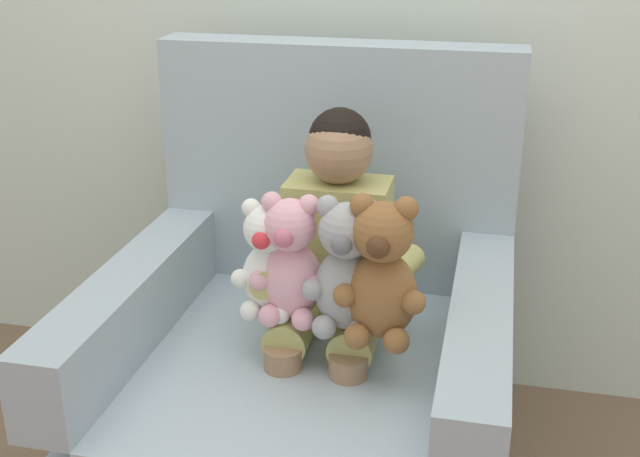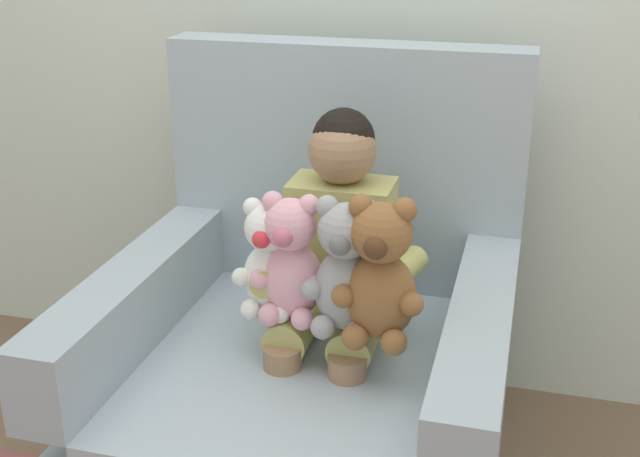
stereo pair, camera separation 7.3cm
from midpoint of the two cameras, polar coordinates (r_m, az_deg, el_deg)
The scene contains 6 objects.
armchair at distance 2.18m, azimuth 0.30°, elevation -10.04°, with size 1.00×1.03×1.14m.
seated_child at distance 2.05m, azimuth 2.07°, elevation -2.17°, with size 0.45×0.39×0.82m.
plush_white at distance 1.95m, azimuth -2.48°, elevation -2.32°, with size 0.17×0.14×0.29m.
plush_grey at distance 1.86m, azimuth 2.94°, elevation -2.97°, with size 0.20×0.16×0.33m.
plush_pink at distance 1.92m, azimuth -0.96°, elevation -2.35°, with size 0.19×0.15×0.32m.
plush_brown at distance 1.82m, azimuth 5.38°, elevation -3.32°, with size 0.21×0.17×0.35m.
Camera 2 is at (0.51, -1.72, 1.49)m, focal length 45.78 mm.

